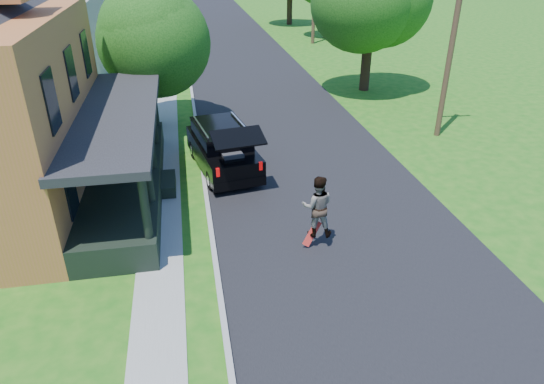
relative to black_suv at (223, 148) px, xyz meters
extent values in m
plane|color=#1A6213|center=(3.20, -7.40, -0.91)|extent=(140.00, 140.00, 0.00)
cube|color=black|center=(3.20, 12.60, -0.91)|extent=(8.00, 120.00, 0.02)
cube|color=#9D9D98|center=(-0.85, 12.60, -0.91)|extent=(0.15, 120.00, 0.12)
cube|color=gray|center=(-2.40, 12.60, -0.91)|extent=(1.30, 120.00, 0.03)
cube|color=gray|center=(-6.30, -1.40, -0.91)|extent=(6.50, 1.20, 0.03)
cube|color=black|center=(-3.60, -1.40, -0.46)|extent=(2.40, 10.00, 0.90)
cube|color=black|center=(-3.60, -1.40, 2.09)|extent=(2.60, 10.30, 0.25)
cube|color=#AAA496|center=(-10.30, 16.60, 1.59)|extent=(8.00, 8.00, 5.00)
cube|color=#AAA496|center=(-10.30, 32.60, 1.59)|extent=(8.00, 8.00, 5.00)
cube|color=black|center=(0.00, 0.00, -0.22)|extent=(2.69, 4.93, 0.90)
cube|color=black|center=(-0.03, 0.16, 0.50)|extent=(2.25, 3.15, 0.58)
cube|color=black|center=(-0.03, 0.16, 0.82)|extent=(2.31, 3.25, 0.08)
cube|color=black|center=(0.37, -2.25, 1.27)|extent=(1.94, 1.25, 0.40)
cube|color=#2E2E33|center=(0.23, -1.38, 0.10)|extent=(0.84, 0.75, 0.48)
cube|color=silver|center=(-0.80, 0.03, 0.92)|extent=(0.48, 2.54, 0.06)
cube|color=silver|center=(0.75, 0.29, 0.92)|extent=(0.48, 2.54, 0.06)
cube|color=#990505|center=(-0.40, -2.41, 0.10)|extent=(0.14, 0.08, 0.32)
cube|color=#990505|center=(1.15, -2.15, 0.10)|extent=(0.14, 0.08, 0.32)
cylinder|color=black|center=(-1.09, 1.38, -0.55)|extent=(0.37, 0.75, 0.72)
cylinder|color=black|center=(0.59, 1.66, -0.55)|extent=(0.37, 0.75, 0.72)
cylinder|color=black|center=(-0.59, -1.66, -0.55)|extent=(0.37, 0.75, 0.72)
cylinder|color=black|center=(1.09, -1.38, -0.55)|extent=(0.37, 0.75, 0.72)
imported|color=black|center=(2.20, -5.90, 0.41)|extent=(1.04, 0.89, 1.89)
cube|color=red|center=(2.06, -5.96, -0.46)|extent=(0.62, 0.27, 0.78)
cylinder|color=black|center=(-2.94, 5.84, 0.47)|extent=(0.60, 0.60, 2.76)
sphere|color=#387F21|center=(-2.94, 5.84, 3.43)|extent=(5.32, 5.32, 4.75)
sphere|color=#387F21|center=(-2.52, 5.61, 4.48)|extent=(4.61, 4.61, 4.11)
sphere|color=#387F21|center=(-3.46, 6.15, 3.96)|extent=(4.73, 4.73, 4.22)
cylinder|color=black|center=(-6.12, 26.46, 1.05)|extent=(0.77, 0.77, 3.91)
cylinder|color=black|center=(9.50, 9.90, 0.56)|extent=(0.62, 0.62, 2.94)
sphere|color=#387F21|center=(9.50, 9.90, 3.86)|extent=(5.91, 5.91, 5.50)
cylinder|color=black|center=(12.11, 27.22, 0.73)|extent=(0.66, 0.66, 3.28)
cylinder|color=black|center=(10.47, 35.51, 0.56)|extent=(0.71, 0.71, 2.93)
cylinder|color=#503225|center=(10.20, 1.94, 3.78)|extent=(0.27, 0.27, 9.39)
camera|label=1|loc=(-1.33, -17.67, 7.29)|focal=32.00mm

